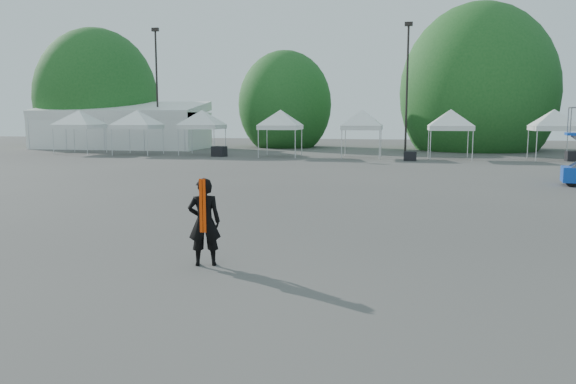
# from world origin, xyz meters

# --- Properties ---
(ground) EXTENTS (120.00, 120.00, 0.00)m
(ground) POSITION_xyz_m (0.00, 0.00, 0.00)
(ground) COLOR #474442
(ground) RESTS_ON ground
(marquee) EXTENTS (15.00, 6.25, 4.23)m
(marquee) POSITION_xyz_m (-22.00, 35.00, 1.97)
(marquee) COLOR white
(marquee) RESTS_ON ground
(light_pole_west) EXTENTS (0.60, 0.25, 10.30)m
(light_pole_west) POSITION_xyz_m (-18.00, 34.00, 5.77)
(light_pole_west) COLOR black
(light_pole_west) RESTS_ON ground
(light_pole_east) EXTENTS (0.60, 0.25, 9.80)m
(light_pole_east) POSITION_xyz_m (3.00, 32.00, 5.52)
(light_pole_east) COLOR black
(light_pole_east) RESTS_ON ground
(tree_far_w) EXTENTS (4.80, 4.80, 7.30)m
(tree_far_w) POSITION_xyz_m (-26.00, 38.00, 4.54)
(tree_far_w) COLOR #382314
(tree_far_w) RESTS_ON ground
(tree_mid_w) EXTENTS (4.16, 4.16, 6.33)m
(tree_mid_w) POSITION_xyz_m (-8.00, 40.00, 3.93)
(tree_mid_w) COLOR #382314
(tree_mid_w) RESTS_ON ground
(tree_mid_e) EXTENTS (5.12, 5.12, 7.79)m
(tree_mid_e) POSITION_xyz_m (9.00, 39.00, 4.84)
(tree_mid_e) COLOR #382314
(tree_mid_e) RESTS_ON ground
(tent_a) EXTENTS (4.25, 4.25, 3.88)m
(tent_a) POSITION_xyz_m (-21.75, 27.91, 3.06)
(tent_a) COLOR silver
(tent_a) RESTS_ON ground
(tent_b) EXTENTS (4.24, 4.24, 3.88)m
(tent_b) POSITION_xyz_m (-16.73, 27.53, 3.06)
(tent_b) COLOR silver
(tent_b) RESTS_ON ground
(tent_c) EXTENTS (4.15, 4.15, 3.88)m
(tent_c) POSITION_xyz_m (-11.89, 28.22, 3.06)
(tent_c) COLOR silver
(tent_c) RESTS_ON ground
(tent_d) EXTENTS (3.97, 3.97, 3.88)m
(tent_d) POSITION_xyz_m (-5.74, 27.36, 3.06)
(tent_d) COLOR silver
(tent_d) RESTS_ON ground
(tent_e) EXTENTS (3.87, 3.87, 3.88)m
(tent_e) POSITION_xyz_m (-0.01, 27.55, 3.06)
(tent_e) COLOR silver
(tent_e) RESTS_ON ground
(tent_f) EXTENTS (4.01, 4.01, 3.88)m
(tent_f) POSITION_xyz_m (5.86, 27.30, 3.06)
(tent_f) COLOR silver
(tent_f) RESTS_ON ground
(tent_g) EXTENTS (3.82, 3.82, 3.88)m
(tent_g) POSITION_xyz_m (12.45, 27.97, 3.06)
(tent_g) COLOR silver
(tent_g) RESTS_ON ground
(man) EXTENTS (0.72, 0.58, 1.70)m
(man) POSITION_xyz_m (-1.05, -1.70, 0.85)
(man) COLOR black
(man) RESTS_ON ground
(crate_west) EXTENTS (1.07, 0.91, 0.73)m
(crate_west) POSITION_xyz_m (-10.10, 26.71, 0.37)
(crate_west) COLOR black
(crate_west) RESTS_ON ground
(crate_mid) EXTENTS (0.83, 0.67, 0.61)m
(crate_mid) POSITION_xyz_m (3.26, 25.39, 0.30)
(crate_mid) COLOR black
(crate_mid) RESTS_ON ground
(crate_east) EXTENTS (0.85, 0.67, 0.65)m
(crate_east) POSITION_xyz_m (13.51, 27.08, 0.32)
(crate_east) COLOR black
(crate_east) RESTS_ON ground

